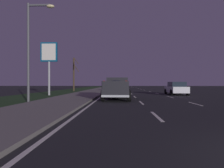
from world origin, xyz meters
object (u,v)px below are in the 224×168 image
at_px(bare_tree_far, 74,74).
at_px(gas_price_sign, 49,56).
at_px(sedan_green, 119,87).
at_px(sedan_white, 176,88).
at_px(street_light_near, 33,42).
at_px(pickup_truck, 117,88).

bearing_deg(bare_tree_far, gas_price_sign, 179.78).
relative_size(sedan_green, sedan_white, 0.99).
xyz_separation_m(street_light_near, bare_tree_far, (20.23, 1.86, -1.25)).
distance_m(gas_price_sign, street_light_near, 8.55).
relative_size(sedan_white, street_light_near, 0.63).
height_order(sedan_green, street_light_near, street_light_near).
bearing_deg(bare_tree_far, sedan_white, -125.02).
bearing_deg(street_light_near, sedan_white, -52.68).
xyz_separation_m(pickup_truck, street_light_near, (-3.03, 5.95, 3.34)).
bearing_deg(sedan_green, gas_price_sign, 143.22).
height_order(pickup_truck, gas_price_sign, gas_price_sign).
bearing_deg(gas_price_sign, sedan_white, -84.15).
bearing_deg(pickup_truck, sedan_green, -0.52).
height_order(sedan_white, bare_tree_far, bare_tree_far).
bearing_deg(bare_tree_far, sedan_green, -98.41).
distance_m(pickup_truck, sedan_white, 9.77).
xyz_separation_m(sedan_white, street_light_near, (-9.86, 12.93, 3.53)).
bearing_deg(street_light_near, pickup_truck, -63.06).
bearing_deg(pickup_truck, sedan_white, -45.61).
bearing_deg(sedan_green, sedan_white, -143.37).
distance_m(pickup_truck, gas_price_sign, 10.12).
height_order(gas_price_sign, bare_tree_far, gas_price_sign).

